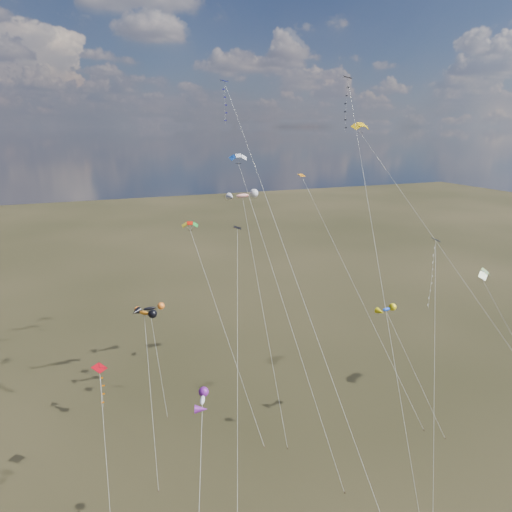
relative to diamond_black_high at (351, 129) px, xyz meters
name	(u,v)px	position (x,y,z in m)	size (l,w,h in m)	color
ground	(325,494)	(-7.94, -11.15, -33.67)	(400.00, 400.00, 0.00)	black
diamond_black_high	(351,129)	(0.00, 0.00, 0.00)	(5.70, 24.21, 39.06)	black
diamond_navy_tall	(237,133)	(-10.30, 6.59, -0.39)	(3.89, 33.63, 39.01)	#0D0F4F
diamond_black_mid	(237,308)	(-13.10, -1.05, -17.61)	(7.23, 18.85, 23.34)	black
diamond_red_low	(102,392)	(-26.91, -1.54, -23.81)	(1.48, 10.44, 12.38)	#9E050E
diamond_navy_right	(432,283)	(4.34, -9.11, -14.48)	(7.40, 11.26, 23.59)	#0E1944
diamond_orange_center	(341,258)	(2.28, 4.12, -15.30)	(8.57, 17.54, 28.18)	orange
parafoil_yellow	(362,126)	(7.23, 8.68, 0.31)	(16.00, 24.54, 34.84)	#E6AA07
parafoil_blue_white	(239,158)	(-9.00, 9.59, -3.28)	(4.06, 22.35, 31.19)	#1849AC
parafoil_striped	(485,272)	(18.72, -2.65, -16.92)	(5.54, 11.78, 17.51)	yellow
parafoil_tricolor	(191,225)	(-14.03, 14.35, -11.85)	(4.42, 18.16, 22.50)	gold
novelty_black_orange	(150,309)	(-20.04, 13.15, -22.05)	(3.26, 7.57, 12.17)	black
novelty_orange_black	(144,313)	(-21.59, 6.15, -19.68)	(2.56, 12.58, 14.57)	orange
novelty_white_purple	(202,401)	(-19.87, -12.23, -19.95)	(4.93, 12.53, 14.22)	silver
novelty_redwhite_stripe	(243,196)	(-6.77, 14.64, -8.57)	(3.81, 19.67, 25.87)	red
novelty_blue_yellow	(387,310)	(3.93, -3.15, -19.57)	(6.02, 6.70, 14.67)	blue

